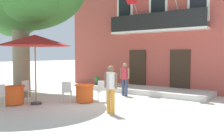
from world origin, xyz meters
TOP-DOWN VIEW (x-y plane):
  - ground_plane at (0.00, 0.00)m, footprint 120.00×120.00m
  - building_facade at (0.54, 6.99)m, footprint 13.00×5.09m
  - entrance_step_platform at (0.54, 3.97)m, footprint 6.39×2.05m
  - cafe_table_near_tree at (-0.52, 0.04)m, footprint 0.86×0.86m
  - cafe_chair_near_tree_0 at (-1.04, -0.51)m, footprint 0.56×0.56m
  - cafe_chair_near_tree_1 at (0.03, 0.55)m, footprint 0.56×0.56m
  - cafe_table_middle at (-2.52, -2.02)m, footprint 0.86×0.86m
  - cafe_chair_middle_1 at (-2.69, -1.29)m, footprint 0.45×0.45m
  - cafe_umbrella at (-1.84, -1.46)m, footprint 2.90×2.90m
  - ground_planter_left at (-3.00, 3.90)m, footprint 0.34×0.34m
  - pedestrian_near_entrance at (1.60, -0.95)m, footprint 0.53×0.37m
  - pedestrian_mid_plaza at (-0.04, 2.45)m, footprint 0.53×0.40m

SIDE VIEW (x-z plane):
  - ground_plane at x=0.00m, z-range 0.00..0.00m
  - entrance_step_platform at x=0.54m, z-range 0.00..0.25m
  - cafe_table_near_tree at x=-0.52m, z-range 0.01..0.77m
  - cafe_table_middle at x=-2.52m, z-range 0.01..0.77m
  - ground_planter_left at x=-3.00m, z-range 0.04..0.77m
  - cafe_chair_near_tree_0 at x=-1.04m, z-range 0.07..0.98m
  - cafe_chair_near_tree_1 at x=0.03m, z-range 0.07..0.98m
  - cafe_chair_middle_1 at x=-2.69m, z-range 0.07..0.98m
  - pedestrian_mid_plaza at x=-0.04m, z-range 0.10..1.73m
  - pedestrian_near_entrance at x=1.60m, z-range 0.11..1.78m
  - cafe_umbrella at x=-1.84m, z-range 1.19..4.04m
  - building_facade at x=0.54m, z-range 0.00..7.50m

